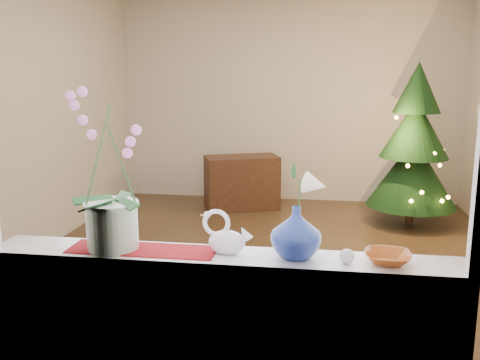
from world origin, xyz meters
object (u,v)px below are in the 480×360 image
object	(u,v)px
swan	(227,233)
amber_dish	(388,259)
orchid_pot	(109,171)
side_table	(242,183)
xmas_tree	(414,145)
blue_vase	(296,228)
paperweight	(347,256)

from	to	relation	value
swan	amber_dish	xyz separation A→B (m)	(0.72, -0.02, -0.08)
orchid_pot	swan	world-z (taller)	orchid_pot
swan	side_table	bearing A→B (deg)	86.73
amber_dish	xmas_tree	distance (m)	3.97
blue_vase	swan	bearing A→B (deg)	179.25
blue_vase	amber_dish	distance (m)	0.42
amber_dish	side_table	distance (m)	4.49
paperweight	amber_dish	xyz separation A→B (m)	(0.18, 0.03, -0.01)
amber_dish	side_table	size ratio (longest dim) A/B	0.19
blue_vase	side_table	distance (m)	4.40
swan	orchid_pot	bearing A→B (deg)	171.18
blue_vase	amber_dish	xyz separation A→B (m)	(0.40, -0.02, -0.11)
swan	amber_dish	distance (m)	0.72
orchid_pot	xmas_tree	xyz separation A→B (m)	(2.01, 3.90, -0.38)
amber_dish	side_table	xyz separation A→B (m)	(-1.28, 4.27, -0.60)
swan	xmas_tree	xyz separation A→B (m)	(1.46, 3.89, -0.10)
orchid_pot	side_table	world-z (taller)	orchid_pot
orchid_pot	xmas_tree	size ratio (longest dim) A/B	0.41
blue_vase	paperweight	world-z (taller)	blue_vase
blue_vase	side_table	xyz separation A→B (m)	(-0.87, 4.25, -0.72)
blue_vase	side_table	world-z (taller)	blue_vase
xmas_tree	orchid_pot	bearing A→B (deg)	-117.20
blue_vase	amber_dish	bearing A→B (deg)	-2.17
xmas_tree	blue_vase	bearing A→B (deg)	-106.42
paperweight	side_table	size ratio (longest dim) A/B	0.07
orchid_pot	swan	size ratio (longest dim) A/B	3.26
amber_dish	xmas_tree	bearing A→B (deg)	79.24
orchid_pot	swan	xyz separation A→B (m)	(0.54, 0.02, -0.28)
swan	side_table	distance (m)	4.34
orchid_pot	side_table	bearing A→B (deg)	90.19
amber_dish	side_table	world-z (taller)	amber_dish
paperweight	amber_dish	bearing A→B (deg)	9.90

